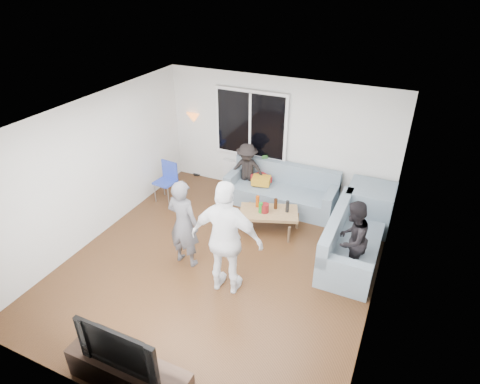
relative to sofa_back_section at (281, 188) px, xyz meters
The scene contains 31 objects.
floor 2.33m from the sofa_back_section, 97.16° to the right, with size 5.00×5.50×0.04m, color #56351C.
ceiling 3.17m from the sofa_back_section, 97.16° to the right, with size 5.00×5.50×0.04m, color white.
wall_back 1.05m from the sofa_back_section, 119.71° to the left, with size 5.00×0.04×2.60m, color silver.
wall_front 5.12m from the sofa_back_section, 93.24° to the right, with size 5.00×0.04×2.60m, color silver.
wall_left 3.71m from the sofa_back_section, 141.02° to the right, with size 0.04×5.50×2.60m, color silver.
wall_right 3.30m from the sofa_back_section, 45.45° to the right, with size 0.04×5.50×2.60m, color silver.
window_frame 1.49m from the sofa_back_section, 154.62° to the left, with size 1.62×0.06×1.47m, color white.
window_glass 1.48m from the sofa_back_section, 156.77° to the left, with size 1.50×0.02×1.35m, color black.
window_mullion 1.48m from the sofa_back_section, 157.32° to the left, with size 0.05×0.03×1.35m, color white.
radiator 0.97m from the sofa_back_section, 156.77° to the left, with size 1.30×0.12×0.62m, color silver.
potted_plant 0.74m from the sofa_back_section, 147.08° to the left, with size 0.18×0.15×0.33m, color #31692A.
vase 1.23m from the sofa_back_section, 162.99° to the left, with size 0.15×0.15×0.16m, color silver.
sofa_back_section is the anchor object (origin of this frame).
sofa_right_section 2.08m from the sofa_back_section, 33.68° to the right, with size 0.85×2.00×0.85m, color slate, non-canonical shape.
sofa_corner 1.80m from the sofa_back_section, ahead, with size 0.85×0.85×0.85m, color slate.
cushion_yellow 0.45m from the sofa_back_section, behind, with size 0.38×0.32×0.14m, color orange.
cushion_red 0.49m from the sofa_back_section, behind, with size 0.36×0.30×0.13m, color maroon.
coffee_table 0.96m from the sofa_back_section, 84.91° to the right, with size 1.10×0.60×0.40m, color #AA8252.
pitcher 0.98m from the sofa_back_section, 89.49° to the right, with size 0.17×0.17×0.17m, color maroon.
side_chair 2.48m from the sofa_back_section, 160.52° to the right, with size 0.40×0.40×0.86m, color #283EAF, non-canonical shape.
floor_lamp 2.42m from the sofa_back_section, 167.80° to the left, with size 0.32×0.32×1.56m, color orange, non-canonical shape.
player_left 2.62m from the sofa_back_section, 109.23° to the right, with size 0.58×0.38×1.59m, color #4D4C51.
player_right 2.78m from the sofa_back_section, 88.27° to the right, with size 1.12×0.47×1.91m, color white.
spectator_right 2.35m from the sofa_back_section, 42.05° to the right, with size 0.66×0.51×1.36m, color black.
spectator_back 0.83m from the sofa_back_section, behind, with size 0.81×0.47×1.26m, color black.
tv_console 4.78m from the sofa_back_section, 92.85° to the right, with size 1.60×0.40×0.44m, color #34231A.
television 4.79m from the sofa_back_section, 92.85° to the right, with size 1.09×0.14×0.63m, color black.
bottle_c 0.80m from the sofa_back_section, 78.38° to the right, with size 0.07×0.07×0.22m, color black.
bottle_a 0.88m from the sofa_back_section, 102.04° to the right, with size 0.07×0.07×0.24m, color #C0480B.
bottle_b 1.04m from the sofa_back_section, 92.71° to the right, with size 0.08×0.08×0.21m, color #188924.
bottle_e 0.90m from the sofa_back_section, 63.22° to the right, with size 0.07×0.07×0.23m, color black.
Camera 1 is at (2.56, -4.78, 4.55)m, focal length 30.15 mm.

